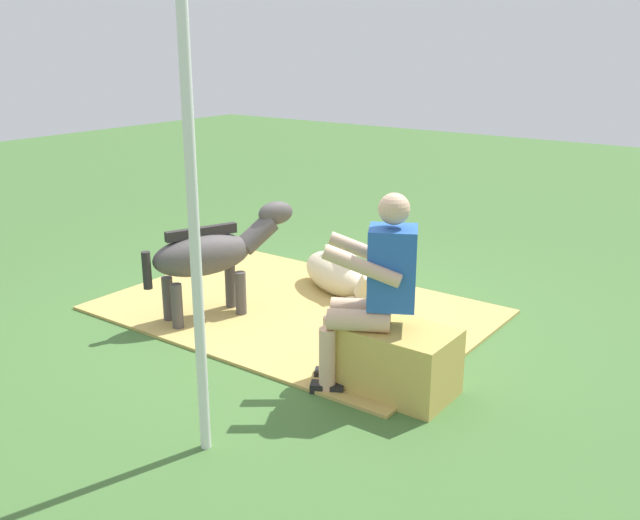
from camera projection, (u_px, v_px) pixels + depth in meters
The scene contains 7 objects.
ground_plane at pixel (300, 318), 5.91m from camera, with size 24.00×24.00×0.00m, color #426B33.
hay_patch at pixel (295, 310), 6.07m from camera, with size 3.15×2.20×0.02m, color tan.
hay_bale at pixel (396, 360), 4.63m from camera, with size 0.75×0.47×0.45m, color tan.
person_seated at pixel (374, 285), 4.52m from camera, with size 0.72×0.60×1.33m.
pony_standing at pixel (213, 254), 5.78m from camera, with size 0.69×1.28×0.92m.
pony_lying at pixel (341, 275), 6.39m from camera, with size 1.32×0.83×0.42m.
tent_pole_left at pixel (194, 233), 3.67m from camera, with size 0.06×0.06×2.53m, color silver.
Camera 1 is at (-3.38, 4.34, 2.23)m, focal length 39.78 mm.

